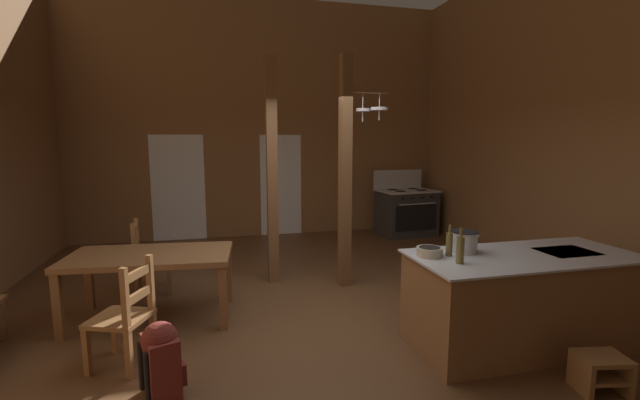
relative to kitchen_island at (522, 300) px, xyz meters
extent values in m
cube|color=brown|center=(-1.84, 0.92, -0.49)|extent=(8.12, 9.56, 0.10)
cube|color=brown|center=(-1.84, 5.37, 1.90)|extent=(8.12, 0.14, 4.68)
cube|color=brown|center=(1.88, 0.92, 1.90)|extent=(0.14, 9.56, 4.68)
cube|color=white|center=(-3.49, 5.30, 0.58)|extent=(1.00, 0.01, 2.05)
cube|color=white|center=(-1.48, 5.30, 0.58)|extent=(0.84, 0.01, 2.05)
cube|color=brown|center=(0.00, 0.00, -0.01)|extent=(2.10, 0.90, 0.87)
cube|color=#B7BABF|center=(0.00, 0.00, 0.44)|extent=(2.16, 0.96, 0.02)
cube|color=black|center=(0.47, 0.00, 0.44)|extent=(0.52, 0.40, 0.00)
cube|color=black|center=(0.00, 0.43, -0.39)|extent=(2.00, 0.04, 0.10)
cube|color=#2E2E2E|center=(1.01, 4.62, 0.01)|extent=(1.18, 0.87, 0.90)
cube|color=black|center=(1.05, 4.24, -0.02)|extent=(0.93, 0.11, 0.52)
cylinder|color=#B7BABF|center=(1.06, 4.21, 0.26)|extent=(0.82, 0.11, 0.02)
cube|color=#B7BABF|center=(1.01, 4.62, 0.47)|extent=(1.22, 0.92, 0.03)
cube|color=#B7BABF|center=(0.97, 4.98, 0.68)|extent=(1.14, 0.16, 0.40)
cylinder|color=black|center=(1.27, 4.49, 0.49)|extent=(0.22, 0.22, 0.01)
cylinder|color=black|center=(0.78, 4.44, 0.49)|extent=(0.22, 0.22, 0.01)
cylinder|color=black|center=(1.24, 4.80, 0.49)|extent=(0.22, 0.22, 0.01)
cylinder|color=black|center=(0.75, 4.74, 0.49)|extent=(0.22, 0.22, 0.01)
cylinder|color=black|center=(1.38, 4.26, 0.38)|extent=(0.05, 0.03, 0.04)
cylinder|color=black|center=(1.16, 4.23, 0.38)|extent=(0.05, 0.03, 0.04)
cylinder|color=black|center=(0.95, 4.21, 0.38)|extent=(0.05, 0.03, 0.04)
cylinder|color=black|center=(0.73, 4.19, 0.38)|extent=(0.05, 0.03, 0.04)
cube|color=brown|center=(-1.14, 2.01, 1.07)|extent=(0.15, 0.15, 3.03)
cube|color=brown|center=(-0.87, 2.04, 2.15)|extent=(0.68, 0.16, 0.06)
cylinder|color=#B7BABF|center=(-0.90, 2.04, 2.03)|extent=(0.01, 0.01, 0.23)
cylinder|color=#B7BABF|center=(-0.90, 2.04, 1.90)|extent=(0.19, 0.19, 0.04)
cylinder|color=#B7BABF|center=(-0.90, 2.04, 1.82)|extent=(0.02, 0.02, 0.14)
cylinder|color=#B7BABF|center=(-0.66, 2.07, 2.04)|extent=(0.01, 0.01, 0.21)
cylinder|color=#B7BABF|center=(-0.66, 2.07, 1.92)|extent=(0.25, 0.25, 0.04)
cylinder|color=#B7BABF|center=(-0.66, 2.07, 1.84)|extent=(0.02, 0.02, 0.14)
cube|color=brown|center=(-2.05, 2.40, 1.07)|extent=(0.14, 0.14, 3.03)
cube|color=brown|center=(0.06, -0.83, -0.16)|extent=(0.41, 0.35, 0.04)
cube|color=brown|center=(-0.10, -0.79, -0.31)|extent=(0.09, 0.28, 0.26)
cube|color=brown|center=(0.22, -0.86, -0.31)|extent=(0.09, 0.28, 0.26)
cube|color=brown|center=(0.06, -0.83, -0.31)|extent=(0.37, 0.34, 0.03)
cube|color=brown|center=(-3.51, 1.49, 0.27)|extent=(1.78, 1.07, 0.06)
cube|color=brown|center=(-4.26, 1.95, -0.10)|extent=(0.09, 0.09, 0.68)
cube|color=brown|center=(-2.69, 1.80, -0.10)|extent=(0.09, 0.09, 0.68)
cube|color=brown|center=(-4.34, 1.18, -0.10)|extent=(0.09, 0.09, 0.68)
cube|color=brown|center=(-2.77, 1.02, -0.10)|extent=(0.09, 0.09, 0.68)
cube|color=brown|center=(-3.65, 0.52, -0.01)|extent=(0.57, 0.57, 0.04)
cube|color=brown|center=(-3.89, 0.42, -0.24)|extent=(0.07, 0.07, 0.41)
cube|color=brown|center=(-3.75, 0.77, -0.24)|extent=(0.07, 0.07, 0.41)
cube|color=brown|center=(-3.54, 0.27, 0.03)|extent=(0.07, 0.07, 0.95)
cube|color=brown|center=(-3.40, 0.62, 0.03)|extent=(0.07, 0.07, 0.95)
cube|color=brown|center=(-3.47, 0.45, 0.40)|extent=(0.18, 0.37, 0.07)
cube|color=brown|center=(-3.47, 0.45, 0.21)|extent=(0.18, 0.37, 0.07)
cube|color=brown|center=(-3.61, 2.36, -0.01)|extent=(0.47, 0.47, 0.04)
cube|color=brown|center=(-3.44, 2.56, -0.24)|extent=(0.05, 0.05, 0.41)
cube|color=brown|center=(-3.41, 2.18, -0.24)|extent=(0.05, 0.05, 0.41)
cube|color=brown|center=(-3.82, 2.54, 0.03)|extent=(0.05, 0.05, 0.95)
cube|color=brown|center=(-3.79, 2.16, 0.03)|extent=(0.05, 0.05, 0.95)
cube|color=brown|center=(-3.80, 2.35, 0.40)|extent=(0.06, 0.38, 0.07)
cube|color=brown|center=(-3.80, 2.35, 0.21)|extent=(0.06, 0.38, 0.07)
cube|color=maroon|center=(-3.26, -0.04, -0.20)|extent=(0.32, 0.38, 0.48)
cube|color=maroon|center=(-3.14, 0.01, -0.28)|extent=(0.14, 0.23, 0.17)
cylinder|color=black|center=(-3.41, 0.00, -0.20)|extent=(0.05, 0.05, 0.38)
cylinder|color=black|center=(-3.34, -0.18, -0.20)|extent=(0.05, 0.05, 0.38)
sphere|color=maroon|center=(-3.26, -0.04, 0.02)|extent=(0.35, 0.35, 0.27)
cylinder|color=#B7BABF|center=(-0.52, 0.21, 0.55)|extent=(0.25, 0.25, 0.20)
cylinder|color=black|center=(-0.52, 0.21, 0.65)|extent=(0.26, 0.26, 0.01)
cylinder|color=#B7BABF|center=(-0.66, 0.21, 0.59)|extent=(0.05, 0.02, 0.02)
cylinder|color=#B7BABF|center=(-0.38, 0.21, 0.59)|extent=(0.05, 0.02, 0.02)
cylinder|color=#B2A893|center=(-0.90, 0.17, 0.49)|extent=(0.24, 0.24, 0.08)
cylinder|color=black|center=(-0.90, 0.17, 0.53)|extent=(0.19, 0.19, 0.00)
cylinder|color=brown|center=(-0.76, -0.10, 0.56)|extent=(0.07, 0.07, 0.24)
cylinder|color=brown|center=(-0.76, -0.10, 0.72)|extent=(0.03, 0.03, 0.08)
cylinder|color=brown|center=(-0.72, 0.13, 0.55)|extent=(0.06, 0.06, 0.22)
cylinder|color=brown|center=(-0.72, 0.13, 0.70)|extent=(0.02, 0.02, 0.08)
camera|label=1|loc=(-2.82, -3.25, 1.52)|focal=23.67mm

